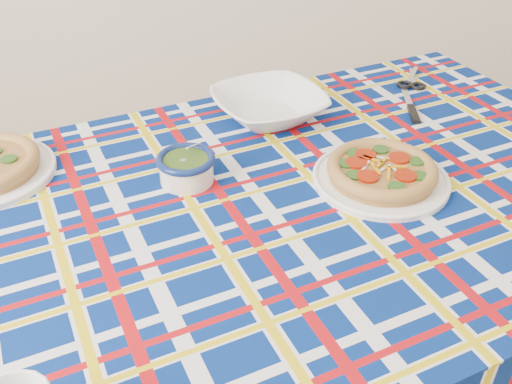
{
  "coord_description": "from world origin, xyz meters",
  "views": [
    {
      "loc": [
        -0.39,
        -0.32,
        1.38
      ],
      "look_at": [
        -0.19,
        0.57,
        0.74
      ],
      "focal_mm": 40.0,
      "sensor_mm": 36.0,
      "label": 1
    }
  ],
  "objects": [
    {
      "name": "dining_table",
      "position": [
        -0.11,
        0.57,
        0.65
      ],
      "size": [
        1.7,
        1.26,
        0.72
      ],
      "rotation": [
        0.0,
        0.0,
        0.22
      ],
      "color": "brown",
      "rests_on": "floor"
    },
    {
      "name": "table_knife",
      "position": [
        0.3,
        0.93,
        0.73
      ],
      "size": [
        0.08,
        0.23,
        0.01
      ],
      "primitive_type": null,
      "rotation": [
        0.0,
        0.0,
        1.29
      ],
      "color": "silver",
      "rests_on": "tablecloth"
    },
    {
      "name": "serving_bowl",
      "position": [
        -0.08,
        0.9,
        0.75
      ],
      "size": [
        0.32,
        0.32,
        0.07
      ],
      "primitive_type": "imported",
      "rotation": [
        0.0,
        0.0,
        0.23
      ],
      "color": "white",
      "rests_on": "tablecloth"
    },
    {
      "name": "kitchen_scissors",
      "position": [
        0.38,
        1.05,
        0.73
      ],
      "size": [
        0.16,
        0.19,
        0.01
      ],
      "primitive_type": null,
      "rotation": [
        0.0,
        0.0,
        1.07
      ],
      "color": "silver",
      "rests_on": "tablecloth"
    },
    {
      "name": "tablecloth",
      "position": [
        -0.11,
        0.57,
        0.67
      ],
      "size": [
        1.73,
        1.29,
        0.1
      ],
      "primitive_type": null,
      "rotation": [
        0.0,
        0.0,
        0.22
      ],
      "color": "navy",
      "rests_on": "dining_table"
    },
    {
      "name": "pesto_bowl",
      "position": [
        -0.31,
        0.67,
        0.76
      ],
      "size": [
        0.15,
        0.15,
        0.07
      ],
      "primitive_type": null,
      "rotation": [
        0.0,
        0.0,
        0.34
      ],
      "color": "#243D10",
      "rests_on": "tablecloth"
    },
    {
      "name": "main_focaccia_plate",
      "position": [
        0.08,
        0.58,
        0.75
      ],
      "size": [
        0.37,
        0.37,
        0.06
      ],
      "primitive_type": null,
      "rotation": [
        0.0,
        0.0,
        0.33
      ],
      "color": "olive",
      "rests_on": "tablecloth"
    }
  ]
}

